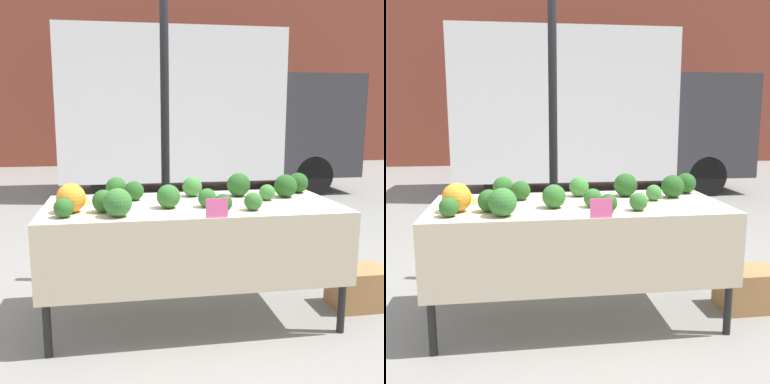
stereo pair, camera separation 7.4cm
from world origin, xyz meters
TOP-DOWN VIEW (x-y plane):
  - ground_plane at (0.00, 0.00)m, footprint 40.00×40.00m
  - building_facade at (0.00, 9.76)m, footprint 16.00×0.60m
  - tent_pole at (-0.11, 0.68)m, footprint 0.07×0.07m
  - parked_truck at (0.97, 5.10)m, footprint 5.19×1.82m
  - market_table at (0.00, -0.07)m, footprint 2.01×0.91m
  - orange_cauliflower at (-0.79, -0.15)m, footprint 0.18×0.18m
  - romanesco_head at (-0.78, 0.11)m, footprint 0.18×0.18m
  - broccoli_head_0 at (-0.51, -0.32)m, footprint 0.17×0.17m
  - broccoli_head_1 at (0.55, 0.02)m, footprint 0.11×0.11m
  - broccoli_head_2 at (-0.82, -0.29)m, footprint 0.12×0.12m
  - broccoli_head_3 at (0.72, 0.11)m, footprint 0.17×0.17m
  - broccoli_head_4 at (-0.59, -0.18)m, footprint 0.14×0.14m
  - broccoli_head_5 at (0.08, -0.14)m, footprint 0.13×0.13m
  - broccoli_head_6 at (-0.39, 0.18)m, footprint 0.14×0.14m
  - broccoli_head_7 at (0.15, -0.30)m, footprint 0.12×0.12m
  - broccoli_head_8 at (-0.51, 0.30)m, footprint 0.15×0.15m
  - broccoli_head_9 at (0.35, -0.28)m, footprint 0.12×0.12m
  - broccoli_head_10 at (0.39, 0.21)m, footprint 0.17×0.17m
  - broccoli_head_11 at (0.88, 0.27)m, footprint 0.16×0.16m
  - broccoli_head_12 at (-0.18, -0.12)m, footprint 0.16×0.16m
  - broccoli_head_13 at (0.04, 0.26)m, footprint 0.15×0.15m
  - price_sign at (0.08, -0.44)m, footprint 0.13×0.01m
  - produce_crate at (1.28, -0.04)m, footprint 0.43×0.31m

SIDE VIEW (x-z plane):
  - ground_plane at x=0.00m, z-range 0.00..0.00m
  - produce_crate at x=1.28m, z-range 0.00..0.30m
  - market_table at x=0.00m, z-range 0.32..1.15m
  - broccoli_head_1 at x=0.55m, z-range 0.83..0.95m
  - broccoli_head_9 at x=0.35m, z-range 0.83..0.95m
  - broccoli_head_7 at x=0.15m, z-range 0.83..0.95m
  - price_sign at x=0.08m, z-range 0.83..0.95m
  - broccoli_head_2 at x=-0.82m, z-range 0.83..0.95m
  - broccoli_head_5 at x=0.08m, z-range 0.83..0.96m
  - broccoli_head_6 at x=-0.39m, z-range 0.83..0.97m
  - romanesco_head at x=-0.78m, z-range 0.83..0.98m
  - broccoli_head_4 at x=-0.59m, z-range 0.83..0.98m
  - broccoli_head_13 at x=0.04m, z-range 0.83..0.98m
  - broccoli_head_8 at x=-0.51m, z-range 0.83..0.99m
  - broccoli_head_12 at x=-0.18m, z-range 0.83..0.99m
  - broccoli_head_11 at x=0.88m, z-range 0.83..0.99m
  - broccoli_head_3 at x=0.72m, z-range 0.83..1.00m
  - broccoli_head_10 at x=0.39m, z-range 0.83..1.01m
  - broccoli_head_0 at x=-0.51m, z-range 0.83..1.01m
  - orange_cauliflower at x=-0.79m, z-range 0.83..1.02m
  - tent_pole at x=-0.11m, z-range 0.00..2.57m
  - parked_truck at x=0.97m, z-range 0.06..2.85m
  - building_facade at x=0.00m, z-range 0.00..5.17m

